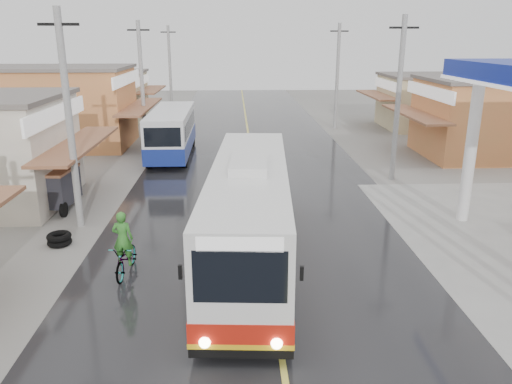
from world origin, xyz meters
TOP-DOWN VIEW (x-y plane):
  - ground at (0.00, 0.00)m, footprint 120.00×120.00m
  - road at (0.00, 15.00)m, footprint 12.00×90.00m
  - centre_line at (0.00, 15.00)m, footprint 0.15×90.00m
  - shopfronts_left at (-13.00, 18.00)m, footprint 11.00×44.00m
  - utility_poles_left at (-7.00, 16.00)m, footprint 1.60×50.00m
  - utility_poles_right at (7.00, 15.00)m, footprint 1.60×36.00m
  - coach_bus at (-0.57, 5.53)m, footprint 3.19×11.23m
  - second_bus at (-4.82, 20.78)m, footprint 2.33×8.42m
  - cyclist at (-4.38, 4.80)m, footprint 0.82×1.99m
  - tricycle_near at (-8.53, 11.01)m, footprint 1.67×2.41m
  - tyre_stack at (-7.20, 7.18)m, footprint 0.84×0.84m

SIDE VIEW (x-z plane):
  - ground at x=0.00m, z-range 0.00..0.00m
  - shopfronts_left at x=-13.00m, z-range -2.60..2.60m
  - utility_poles_left at x=-7.00m, z-range -4.00..4.00m
  - utility_poles_right at x=7.00m, z-range -4.00..4.00m
  - road at x=0.00m, z-range 0.00..0.02m
  - centre_line at x=0.00m, z-range 0.02..0.03m
  - tyre_stack at x=-7.20m, z-range 0.00..0.43m
  - cyclist at x=-4.38m, z-range -0.36..1.74m
  - tricycle_near at x=-8.53m, z-range 0.13..1.89m
  - second_bus at x=-4.82m, z-range 0.11..2.90m
  - coach_bus at x=-0.57m, z-range -0.06..3.41m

